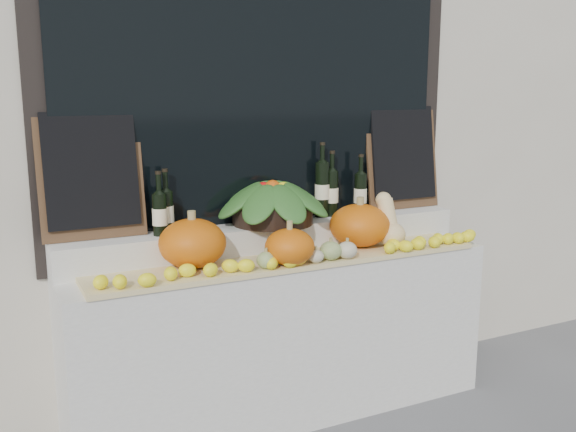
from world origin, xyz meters
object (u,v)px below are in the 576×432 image
Objects in this scene: pumpkin_right at (360,225)px; butternut_squash at (390,224)px; wine_bottle_tall at (322,189)px; pumpkin_left at (192,243)px; produce_bowl at (273,202)px.

butternut_squash is at bearing -22.90° from pumpkin_right.
butternut_squash is 0.69× the size of wine_bottle_tall.
butternut_squash is (1.11, -0.06, 0.00)m from pumpkin_left.
pumpkin_right is at bearing 0.18° from pumpkin_left.
wine_bottle_tall is at bearing 7.97° from produce_bowl.
produce_bowl reaches higher than butternut_squash.
butternut_squash reaches higher than pumpkin_left.
pumpkin_right is 1.14× the size of butternut_squash.
butternut_squash is 0.43m from wine_bottle_tall.
pumpkin_right is at bearing -64.25° from wine_bottle_tall.
pumpkin_right is 0.17m from butternut_squash.
pumpkin_left is 1.12m from butternut_squash.
wine_bottle_tall is (0.33, 0.05, 0.04)m from produce_bowl.
pumpkin_right is at bearing -22.40° from produce_bowl.
wine_bottle_tall is (-0.11, 0.23, 0.18)m from pumpkin_right.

